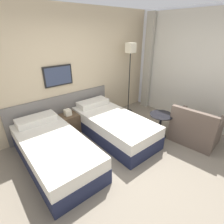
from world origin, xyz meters
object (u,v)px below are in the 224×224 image
(nightstand, at_px, (69,123))
(floor_lamp, at_px, (130,57))
(armchair, at_px, (195,130))
(bed_near_window, at_px, (113,126))
(side_table, at_px, (161,121))
(bed_near_door, at_px, (54,150))

(nightstand, bearing_deg, floor_lamp, -1.68)
(nightstand, relative_size, armchair, 0.60)
(bed_near_window, height_order, side_table, bed_near_window)
(bed_near_window, height_order, nightstand, bed_near_window)
(side_table, bearing_deg, floor_lamp, 73.94)
(bed_near_window, relative_size, armchair, 2.09)
(bed_near_window, relative_size, side_table, 3.68)
(bed_near_door, bearing_deg, floor_lamp, 15.55)
(bed_near_door, xyz_separation_m, bed_near_window, (1.37, 0.00, 0.00))
(side_table, xyz_separation_m, armchair, (0.43, -0.58, -0.12))
(floor_lamp, relative_size, armchair, 1.95)
(bed_near_door, relative_size, nightstand, 3.47)
(bed_near_window, height_order, floor_lamp, floor_lamp)
(bed_near_door, height_order, nightstand, bed_near_door)
(bed_near_door, bearing_deg, armchair, -26.19)
(nightstand, distance_m, side_table, 2.09)
(bed_near_door, distance_m, armchair, 2.90)
(nightstand, bearing_deg, bed_near_door, -131.66)
(armchair, bearing_deg, bed_near_door, 56.36)
(floor_lamp, bearing_deg, side_table, -106.06)
(bed_near_door, xyz_separation_m, side_table, (2.16, -0.70, 0.13))
(bed_near_door, bearing_deg, nightstand, 48.34)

